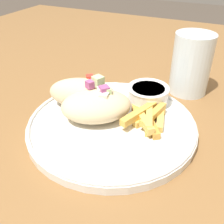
# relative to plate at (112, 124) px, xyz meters

# --- Properties ---
(table) EXTENTS (1.57, 1.57, 0.70)m
(table) POSITION_rel_plate_xyz_m (0.01, -0.00, -0.06)
(table) COLOR brown
(table) RESTS_ON ground_plane
(plate) EXTENTS (0.29, 0.29, 0.02)m
(plate) POSITION_rel_plate_xyz_m (0.00, 0.00, 0.00)
(plate) COLOR white
(plate) RESTS_ON table
(pita_sandwich_near) EXTENTS (0.15, 0.14, 0.06)m
(pita_sandwich_near) POSITION_rel_plate_xyz_m (-0.03, 0.00, 0.03)
(pita_sandwich_near) COLOR beige
(pita_sandwich_near) RESTS_ON plate
(pita_sandwich_far) EXTENTS (0.13, 0.09, 0.07)m
(pita_sandwich_far) POSITION_rel_plate_xyz_m (-0.07, 0.02, 0.03)
(pita_sandwich_far) COLOR beige
(pita_sandwich_far) RESTS_ON plate
(fries_pile) EXTENTS (0.08, 0.09, 0.02)m
(fries_pile) POSITION_rel_plate_xyz_m (0.06, 0.02, 0.02)
(fries_pile) COLOR #E5B251
(fries_pile) RESTS_ON plate
(sauce_ramekin) EXTENTS (0.08, 0.08, 0.04)m
(sauce_ramekin) POSITION_rel_plate_xyz_m (0.03, 0.08, 0.02)
(sauce_ramekin) COLOR white
(sauce_ramekin) RESTS_ON plate
(water_glass) EXTENTS (0.08, 0.08, 0.12)m
(water_glass) POSITION_rel_plate_xyz_m (0.09, 0.19, 0.05)
(water_glass) COLOR silver
(water_glass) RESTS_ON table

